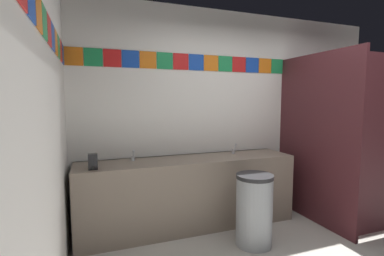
# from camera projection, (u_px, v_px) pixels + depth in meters

# --- Properties ---
(wall_back) EXTENTS (4.29, 0.09, 2.68)m
(wall_back) POSITION_uv_depth(u_px,v_px,m) (237.00, 113.00, 3.84)
(wall_back) COLOR white
(wall_back) RESTS_ON ground_plane
(wall_side) EXTENTS (0.09, 3.39, 2.68)m
(wall_side) POSITION_uv_depth(u_px,v_px,m) (32.00, 134.00, 1.47)
(wall_side) COLOR white
(wall_side) RESTS_ON ground_plane
(vanity_counter) EXTENTS (2.58, 0.56, 0.83)m
(vanity_counter) POSITION_uv_depth(u_px,v_px,m) (189.00, 192.00, 3.36)
(vanity_counter) COLOR gray
(vanity_counter) RESTS_ON ground_plane
(faucet_left) EXTENTS (0.04, 0.10, 0.14)m
(faucet_left) POSITION_uv_depth(u_px,v_px,m) (133.00, 157.00, 3.17)
(faucet_left) COLOR silver
(faucet_left) RESTS_ON vanity_counter
(faucet_right) EXTENTS (0.04, 0.10, 0.14)m
(faucet_right) POSITION_uv_depth(u_px,v_px,m) (234.00, 150.00, 3.61)
(faucet_right) COLOR silver
(faucet_right) RESTS_ON vanity_counter
(soap_dispenser) EXTENTS (0.09, 0.09, 0.16)m
(soap_dispenser) POSITION_uv_depth(u_px,v_px,m) (93.00, 162.00, 2.79)
(soap_dispenser) COLOR black
(soap_dispenser) RESTS_ON vanity_counter
(stall_divider) EXTENTS (0.92, 1.30, 2.09)m
(stall_divider) POSITION_uv_depth(u_px,v_px,m) (342.00, 141.00, 3.30)
(stall_divider) COLOR #471E23
(stall_divider) RESTS_ON ground_plane
(toilet) EXTENTS (0.39, 0.49, 0.74)m
(toilet) POSITION_uv_depth(u_px,v_px,m) (333.00, 185.00, 4.00)
(toilet) COLOR white
(toilet) RESTS_ON ground_plane
(trash_bin) EXTENTS (0.38, 0.38, 0.75)m
(trash_bin) POSITION_uv_depth(u_px,v_px,m) (254.00, 210.00, 2.92)
(trash_bin) COLOR #999EA3
(trash_bin) RESTS_ON ground_plane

